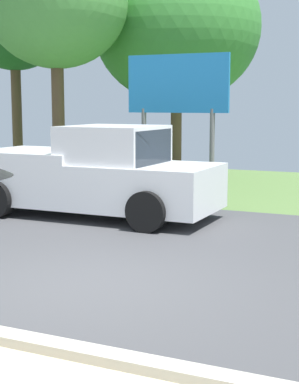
{
  "coord_description": "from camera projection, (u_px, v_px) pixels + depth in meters",
  "views": [
    {
      "loc": [
        3.83,
        -6.52,
        2.32
      ],
      "look_at": [
        0.38,
        1.0,
        1.1
      ],
      "focal_mm": 56.1,
      "sensor_mm": 36.0,
      "label": 1
    }
  ],
  "objects": [
    {
      "name": "ground_plane",
      "position": [
        176.0,
        241.0,
        10.44
      ],
      "size": [
        40.0,
        22.0,
        0.2
      ],
      "color": "#424244"
    },
    {
      "name": "pickup_truck",
      "position": [
        94.0,
        174.0,
        12.41
      ],
      "size": [
        5.2,
        2.28,
        1.88
      ],
      "rotation": [
        0.0,
        0.0,
        -0.01
      ],
      "color": "silver",
      "rests_on": "ground_plane"
    },
    {
      "name": "roadside_billboard",
      "position": [
        177.0,
        94.0,
        14.52
      ],
      "size": [
        2.6,
        0.12,
        3.5
      ],
      "color": "slate",
      "rests_on": "ground_plane"
    },
    {
      "name": "tree_left_far",
      "position": [
        177.0,
        27.0,
        19.31
      ],
      "size": [
        5.39,
        5.39,
        7.21
      ],
      "color": "brown",
      "rests_on": "ground_plane"
    },
    {
      "name": "tree_center_back",
      "position": [
        56.0,
        3.0,
        16.74
      ],
      "size": [
        4.04,
        4.04,
        6.97
      ],
      "color": "brown",
      "rests_on": "ground_plane"
    },
    {
      "name": "tree_right_mid",
      "position": [
        14.0,
        24.0,
        21.12
      ],
      "size": [
        3.62,
        3.62,
        6.78
      ],
      "color": "brown",
      "rests_on": "ground_plane"
    }
  ]
}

